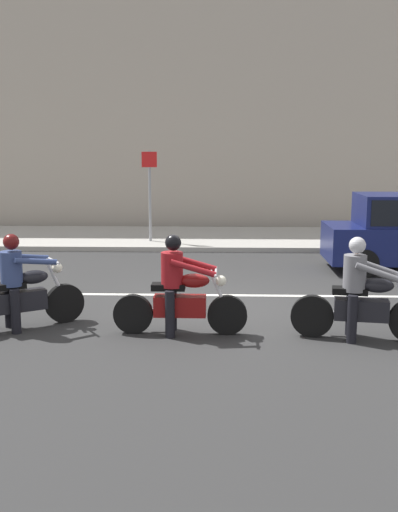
{
  "coord_description": "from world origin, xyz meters",
  "views": [
    {
      "loc": [
        -0.03,
        -10.78,
        2.9
      ],
      "look_at": [
        -0.36,
        -0.54,
        1.05
      ],
      "focal_mm": 42.78,
      "sensor_mm": 36.0,
      "label": 1
    }
  ],
  "objects_px": {
    "motorcycle_with_rider_gray": "(361,298)",
    "motorcycle_with_rider_denim_blue": "(19,290)",
    "motorcycle_with_rider_crimson": "(179,294)",
    "street_sign_post": "(150,187)"
  },
  "relations": [
    {
      "from": "motorcycle_with_rider_gray",
      "to": "motorcycle_with_rider_crimson",
      "type": "relative_size",
      "value": 1.0
    },
    {
      "from": "motorcycle_with_rider_denim_blue",
      "to": "street_sign_post",
      "type": "relative_size",
      "value": 0.69
    },
    {
      "from": "motorcycle_with_rider_denim_blue",
      "to": "motorcycle_with_rider_crimson",
      "type": "height_order",
      "value": "motorcycle_with_rider_crimson"
    },
    {
      "from": "motorcycle_with_rider_gray",
      "to": "street_sign_post",
      "type": "height_order",
      "value": "street_sign_post"
    },
    {
      "from": "motorcycle_with_rider_gray",
      "to": "street_sign_post",
      "type": "bearing_deg",
      "value": 115.48
    },
    {
      "from": "motorcycle_with_rider_denim_blue",
      "to": "motorcycle_with_rider_crimson",
      "type": "relative_size",
      "value": 0.87
    },
    {
      "from": "motorcycle_with_rider_gray",
      "to": "motorcycle_with_rider_denim_blue",
      "type": "bearing_deg",
      "value": 176.12
    },
    {
      "from": "motorcycle_with_rider_denim_blue",
      "to": "motorcycle_with_rider_gray",
      "type": "distance_m",
      "value": 5.33
    },
    {
      "from": "motorcycle_with_rider_crimson",
      "to": "street_sign_post",
      "type": "height_order",
      "value": "street_sign_post"
    },
    {
      "from": "motorcycle_with_rider_denim_blue",
      "to": "motorcycle_with_rider_crimson",
      "type": "distance_m",
      "value": 2.57
    }
  ]
}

